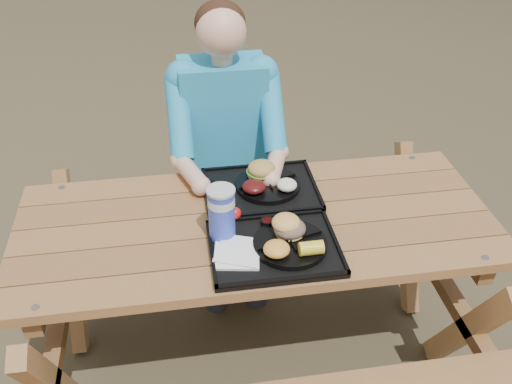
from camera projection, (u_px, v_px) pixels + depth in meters
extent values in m
plane|color=#999999|center=(256.00, 352.00, 2.57)|extent=(60.00, 60.00, 0.00)
cube|color=black|center=(274.00, 249.00, 1.99)|extent=(0.45, 0.35, 0.02)
cube|color=black|center=(261.00, 191.00, 2.29)|extent=(0.45, 0.35, 0.02)
cylinder|color=black|center=(290.00, 244.00, 1.98)|extent=(0.26, 0.26, 0.02)
cylinder|color=black|center=(268.00, 185.00, 2.29)|extent=(0.26, 0.26, 0.02)
cube|color=white|center=(237.00, 254.00, 1.95)|extent=(0.18, 0.18, 0.02)
cylinder|color=#1A36C9|center=(222.00, 214.00, 1.98)|extent=(0.09, 0.09, 0.19)
cylinder|color=black|center=(267.00, 223.00, 2.07)|extent=(0.05, 0.05, 0.03)
cylinder|color=yellow|center=(283.00, 221.00, 2.08)|extent=(0.05, 0.05, 0.03)
ellipsoid|color=#FFB643|center=(277.00, 249.00, 1.91)|extent=(0.09, 0.09, 0.05)
cube|color=black|center=(218.00, 190.00, 2.27)|extent=(0.09, 0.16, 0.01)
ellipsoid|color=#4D0F0F|center=(254.00, 187.00, 2.22)|extent=(0.09, 0.09, 0.04)
ellipsoid|color=white|center=(287.00, 185.00, 2.23)|extent=(0.08, 0.08, 0.04)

